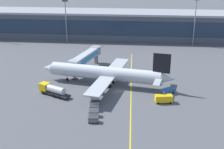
# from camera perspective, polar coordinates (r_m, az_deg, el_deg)

# --- Properties ---
(ground_plane) EXTENTS (700.00, 700.00, 0.00)m
(ground_plane) POSITION_cam_1_polar(r_m,az_deg,el_deg) (96.53, 1.35, -3.12)
(ground_plane) COLOR #515459
(apron_lead_in_line) EXTENTS (3.17, 79.96, 0.01)m
(apron_lead_in_line) POSITION_cam_1_polar(r_m,az_deg,el_deg) (98.18, 3.57, -2.73)
(apron_lead_in_line) COLOR yellow
(apron_lead_in_line) RESTS_ON ground_plane
(terminal_building) EXTENTS (212.92, 21.23, 14.17)m
(terminal_building) POSITION_cam_1_polar(r_m,az_deg,el_deg) (164.61, -1.37, 9.32)
(terminal_building) COLOR #424751
(terminal_building) RESTS_ON ground_plane
(main_airliner) EXTENTS (45.13, 35.96, 12.25)m
(main_airliner) POSITION_cam_1_polar(r_m,az_deg,el_deg) (99.75, -1.19, 0.25)
(main_airliner) COLOR #B2B7BC
(main_airliner) RESTS_ON ground_plane
(jet_bridge) EXTENTS (8.71, 22.63, 6.84)m
(jet_bridge) POSITION_cam_1_polar(r_m,az_deg,el_deg) (114.05, -4.78, 3.29)
(jet_bridge) COLOR #B2B7BC
(jet_bridge) RESTS_ON ground_plane
(fuel_tanker) EXTENTS (10.79, 7.03, 3.25)m
(fuel_tanker) POSITION_cam_1_polar(r_m,az_deg,el_deg) (94.80, -11.02, -2.81)
(fuel_tanker) COLOR #232326
(fuel_tanker) RESTS_ON ground_plane
(crew_van) EXTENTS (5.30, 2.97, 2.30)m
(crew_van) POSITION_cam_1_polar(r_m,az_deg,el_deg) (89.63, 9.68, -4.41)
(crew_van) COLOR yellow
(crew_van) RESTS_ON ground_plane
(pushback_tug) EXTENTS (4.38, 4.22, 1.40)m
(pushback_tug) POSITION_cam_1_polar(r_m,az_deg,el_deg) (96.33, 10.39, -2.96)
(pushback_tug) COLOR #285B9E
(pushback_tug) RESTS_ON ground_plane
(baggage_cart_0) EXTENTS (2.82, 1.90, 1.48)m
(baggage_cart_0) POSITION_cam_1_polar(r_m,az_deg,el_deg) (78.33, -3.50, -8.38)
(baggage_cart_0) COLOR #595B60
(baggage_cart_0) RESTS_ON ground_plane
(baggage_cart_1) EXTENTS (2.82, 1.90, 1.48)m
(baggage_cart_1) POSITION_cam_1_polar(r_m,az_deg,el_deg) (81.15, -3.42, -7.30)
(baggage_cart_1) COLOR #B2B7BC
(baggage_cart_1) RESTS_ON ground_plane
(baggage_cart_2) EXTENTS (2.82, 1.90, 1.48)m
(baggage_cart_2) POSITION_cam_1_polar(r_m,az_deg,el_deg) (84.00, -3.34, -6.29)
(baggage_cart_2) COLOR #B2B7BC
(baggage_cart_2) RESTS_ON ground_plane
(baggage_cart_3) EXTENTS (2.82, 1.90, 1.48)m
(baggage_cart_3) POSITION_cam_1_polar(r_m,az_deg,el_deg) (86.88, -3.27, -5.35)
(baggage_cart_3) COLOR #B2B7BC
(baggage_cart_3) RESTS_ON ground_plane
(baggage_cart_4) EXTENTS (2.82, 1.90, 1.48)m
(baggage_cart_4) POSITION_cam_1_polar(r_m,az_deg,el_deg) (89.77, -3.21, -4.47)
(baggage_cart_4) COLOR #B2B7BC
(baggage_cart_4) RESTS_ON ground_plane
(apron_light_mast_0) EXTENTS (2.80, 0.50, 22.39)m
(apron_light_mast_0) POSITION_cam_1_polar(r_m,az_deg,el_deg) (152.54, 15.23, 10.07)
(apron_light_mast_0) COLOR gray
(apron_light_mast_0) RESTS_ON ground_plane
(apron_light_mast_2) EXTENTS (2.80, 0.50, 21.00)m
(apron_light_mast_2) POSITION_cam_1_polar(r_m,az_deg,el_deg) (155.36, -8.61, 10.45)
(apron_light_mast_2) COLOR gray
(apron_light_mast_2) RESTS_ON ground_plane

